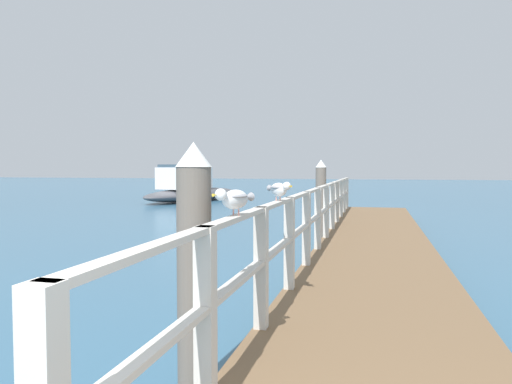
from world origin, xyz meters
TOP-DOWN VIEW (x-y plane):
  - pier_deck at (0.00, 9.22)m, footprint 2.21×18.43m
  - pier_railing at (-1.03, 9.22)m, footprint 0.12×16.95m
  - dock_piling_near at (-1.41, 3.12)m, footprint 0.29×0.29m
  - dock_piling_far at (-1.41, 12.38)m, footprint 0.29×0.29m
  - seagull_foreground at (-1.03, 3.00)m, footprint 0.24×0.46m
  - seagull_background at (-1.02, 4.69)m, footprint 0.35×0.39m
  - boat_0 at (-10.22, 25.34)m, footprint 4.34×8.57m

SIDE VIEW (x-z plane):
  - pier_deck at x=0.00m, z-range 0.00..0.39m
  - boat_0 at x=-10.22m, z-range -0.35..1.73m
  - dock_piling_near at x=-1.41m, z-range 0.01..2.12m
  - dock_piling_far at x=-1.41m, z-range 0.01..2.12m
  - pier_railing at x=-1.03m, z-range 0.52..1.67m
  - seagull_foreground at x=-1.03m, z-range 1.57..1.78m
  - seagull_background at x=-1.02m, z-range 1.57..1.78m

